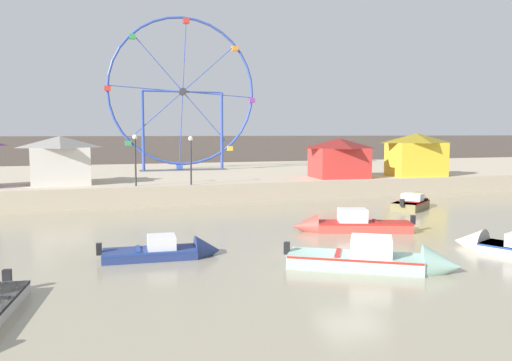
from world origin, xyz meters
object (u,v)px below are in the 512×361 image
Objects in this scene: promenade_lamp_near at (191,152)px; carnival_booth_white_ticket at (60,159)px; promenade_lamp_far at (135,152)px; motorboat_white_red_stripe at (511,247)px; motorboat_seafoam at (386,260)px; ferris_wheel_blue_frame at (183,94)px; carnival_booth_yellow_awning at (416,154)px; carnival_booth_red_striped at (339,157)px; motorboat_navy_blue at (172,251)px; motorboat_olive_wood at (414,203)px; motorboat_faded_red at (345,225)px.

carnival_booth_white_ticket is at bearing 159.48° from promenade_lamp_near.
motorboat_white_red_stripe is at bearing -53.73° from promenade_lamp_far.
motorboat_white_red_stripe is 6.18m from motorboat_seafoam.
motorboat_seafoam is 1.79× the size of promenade_lamp_near.
carnival_booth_yellow_awning is (17.17, -12.01, -5.34)m from ferris_wheel_blue_frame.
motorboat_white_red_stripe is 1.70× the size of promenade_lamp_far.
ferris_wheel_blue_frame is 14.45m from promenade_lamp_near.
carnival_booth_red_striped is (8.59, 20.54, 2.60)m from motorboat_seafoam.
motorboat_navy_blue is at bearing -140.14° from carnival_booth_yellow_awning.
carnival_booth_yellow_awning is at bearing 16.11° from motorboat_olive_wood.
motorboat_olive_wood is at bearing 29.94° from motorboat_navy_blue.
motorboat_olive_wood is 15.16m from promenade_lamp_near.
promenade_lamp_far is at bearing 141.66° from motorboat_seafoam.
carnival_booth_red_striped is at bearing -96.49° from motorboat_faded_red.
carnival_booth_yellow_awning is 1.11× the size of carnival_booth_white_ticket.
motorboat_navy_blue is 0.33× the size of ferris_wheel_blue_frame.
motorboat_seafoam reaches higher than motorboat_faded_red.
motorboat_faded_red is at bearing -81.65° from ferris_wheel_blue_frame.
carnival_booth_red_striped is at bearing 61.14° from motorboat_olive_wood.
motorboat_seafoam is 15.92m from motorboat_olive_wood.
carnival_booth_yellow_awning is 1.03× the size of carnival_booth_red_striped.
promenade_lamp_far is at bearing -33.61° from motorboat_faded_red.
motorboat_faded_red is (-4.25, 6.16, 0.10)m from motorboat_white_red_stripe.
promenade_lamp_near is (8.49, -3.18, 0.49)m from carnival_booth_white_ticket.
motorboat_olive_wood reaches higher than motorboat_white_red_stripe.
motorboat_olive_wood is (3.77, 11.90, 0.07)m from motorboat_white_red_stripe.
carnival_booth_red_striped is 12.33m from promenade_lamp_near.
motorboat_white_red_stripe is at bearing -145.82° from motorboat_olive_wood.
motorboat_olive_wood is at bearing -43.30° from motorboat_white_red_stripe.
promenade_lamp_near reaches higher than carnival_booth_red_striped.
carnival_booth_red_striped reaches higher than motorboat_navy_blue.
ferris_wheel_blue_frame is at bearing 83.11° from motorboat_navy_blue.
carnival_booth_yellow_awning is (22.34, 15.95, 2.88)m from motorboat_navy_blue.
promenade_lamp_near is (3.41, 14.49, 3.28)m from motorboat_navy_blue.
carnival_booth_red_striped is (15.57, 16.46, 2.69)m from motorboat_navy_blue.
motorboat_faded_red is 1.45× the size of motorboat_olive_wood.
carnival_booth_white_ticket reaches higher than promenade_lamp_near.
motorboat_white_red_stripe is at bearing -91.56° from carnival_booth_red_striped.
motorboat_faded_red is 19.13m from carnival_booth_yellow_awning.
motorboat_seafoam is at bearing 93.45° from motorboat_faded_red.
carnival_booth_yellow_awning is 6.79m from carnival_booth_red_striped.
motorboat_navy_blue is 0.82× the size of motorboat_white_red_stripe.
promenade_lamp_far is at bearing 176.42° from promenade_lamp_near.
promenade_lamp_far reaches higher than motorboat_olive_wood.
carnival_booth_red_striped is at bearing 50.19° from motorboat_navy_blue.
promenade_lamp_far reaches higher than motorboat_white_red_stripe.
carnival_booth_white_ticket is (-18.21, 21.19, 2.80)m from motorboat_white_red_stripe.
promenade_lamp_near reaches higher than motorboat_navy_blue.
motorboat_navy_blue is 22.82m from carnival_booth_red_striped.
motorboat_white_red_stripe is 33.50m from ferris_wheel_blue_frame.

